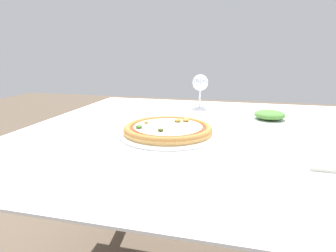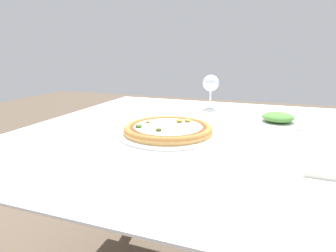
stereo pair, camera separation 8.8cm
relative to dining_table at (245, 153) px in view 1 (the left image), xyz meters
name	(u,v)px [view 1 (the left image)]	position (x,y,z in m)	size (l,w,h in m)	color
dining_table	(245,153)	(0.00, 0.00, 0.00)	(1.49, 1.14, 0.72)	brown
pizza_plate	(168,130)	(-0.24, -0.09, 0.09)	(0.31, 0.31, 0.04)	white
fork	(141,120)	(-0.39, 0.08, 0.07)	(0.04, 0.17, 0.00)	silver
wine_glass_far_left	(200,84)	(-0.21, 0.40, 0.18)	(0.07, 0.07, 0.15)	silver
side_plate	(269,117)	(0.08, 0.18, 0.09)	(0.19, 0.19, 0.04)	white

